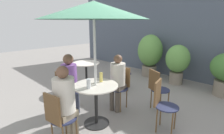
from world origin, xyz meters
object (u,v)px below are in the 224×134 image
at_px(bistro_chair_0, 121,84).
at_px(umbrella, 94,10).
at_px(bistro_chair_1, 66,87).
at_px(potted_plant_0, 150,53).
at_px(potted_plant_1, 177,61).
at_px(seated_person_1, 70,79).
at_px(cafe_table_far, 86,70).
at_px(bistro_chair_4, 162,101).
at_px(bistro_chair_3, 157,87).
at_px(seated_person_0, 117,77).
at_px(bistro_chair_5, 121,70).
at_px(beer_glass_0, 89,84).
at_px(beer_glass_1, 101,77).
at_px(cafe_table_near, 96,95).
at_px(seated_person_2, 65,99).
at_px(bistro_chair_2, 58,116).

bearing_deg(bistro_chair_0, umbrella, -90.00).
height_order(bistro_chair_1, potted_plant_0, potted_plant_0).
bearing_deg(bistro_chair_0, potted_plant_1, 76.40).
bearing_deg(seated_person_1, cafe_table_far, 30.13).
bearing_deg(bistro_chair_4, bistro_chair_3, 22.85).
height_order(seated_person_0, potted_plant_1, seated_person_0).
bearing_deg(seated_person_1, bistro_chair_1, 90.00).
bearing_deg(potted_plant_0, potted_plant_1, -7.14).
distance_m(bistro_chair_5, beer_glass_0, 1.99).
distance_m(cafe_table_far, beer_glass_1, 1.63).
xyz_separation_m(bistro_chair_5, beer_glass_0, (0.87, -1.77, 0.30)).
bearing_deg(bistro_chair_5, beer_glass_0, 175.11).
bearing_deg(bistro_chair_3, cafe_table_far, 31.92).
distance_m(seated_person_0, beer_glass_0, 0.87).
distance_m(bistro_chair_3, bistro_chair_4, 0.68).
bearing_deg(umbrella, bistro_chair_5, 117.66).
distance_m(seated_person_0, seated_person_1, 0.95).
height_order(cafe_table_far, bistro_chair_0, bistro_chair_0).
height_order(bistro_chair_1, seated_person_0, seated_person_0).
bearing_deg(seated_person_0, bistro_chair_1, -140.45).
distance_m(cafe_table_near, umbrella, 1.43).
distance_m(bistro_chair_3, seated_person_2, 1.91).
relative_size(bistro_chair_3, bistro_chair_5, 1.00).
xyz_separation_m(seated_person_0, potted_plant_1, (0.16, 2.42, -0.01)).
distance_m(bistro_chair_2, seated_person_0, 1.50).
distance_m(bistro_chair_2, bistro_chair_5, 2.57).
bearing_deg(bistro_chair_4, potted_plant_0, 21.81).
height_order(bistro_chair_1, bistro_chair_3, same).
height_order(bistro_chair_3, seated_person_0, seated_person_0).
bearing_deg(seated_person_2, beer_glass_0, -91.15).
bearing_deg(potted_plant_1, cafe_table_far, -125.33).
bearing_deg(bistro_chair_0, seated_person_0, -90.00).
bearing_deg(bistro_chair_0, bistro_chair_4, -16.86).
bearing_deg(cafe_table_far, bistro_chair_0, -4.29).
height_order(cafe_table_near, bistro_chair_5, bistro_chair_5).
bearing_deg(beer_glass_0, bistro_chair_1, 176.15).
bearing_deg(cafe_table_near, seated_person_2, -80.93).
relative_size(bistro_chair_1, umbrella, 0.41).
bearing_deg(bistro_chair_1, bistro_chair_5, -8.16).
height_order(bistro_chair_4, umbrella, umbrella).
bearing_deg(cafe_table_near, beer_glass_0, -77.97).
bearing_deg(cafe_table_near, seated_person_1, -170.93).
relative_size(bistro_chair_4, seated_person_0, 0.74).
xyz_separation_m(cafe_table_far, bistro_chair_4, (2.41, -0.25, -0.01)).
distance_m(bistro_chair_2, bistro_chair_3, 2.04).
relative_size(bistro_chair_4, umbrella, 0.41).
bearing_deg(bistro_chair_0, seated_person_2, -90.00).
relative_size(bistro_chair_1, potted_plant_0, 0.62).
bearing_deg(potted_plant_0, cafe_table_far, -102.39).
bearing_deg(seated_person_1, potted_plant_0, -3.58).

